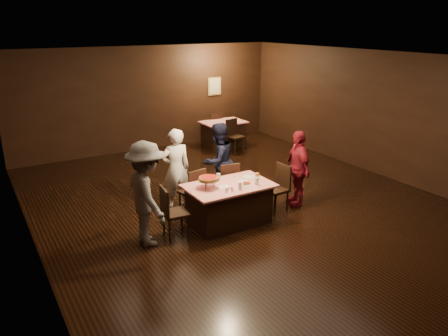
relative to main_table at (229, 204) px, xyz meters
The scene contains 23 objects.
room 1.98m from the main_table, 42.11° to the left, with size 10.00×10.04×3.02m.
main_table is the anchor object (origin of this frame).
back_table 5.37m from the main_table, 60.31° to the left, with size 1.30×0.90×0.77m, color #B20B15.
chair_far_left 0.85m from the main_table, 118.07° to the left, with size 0.42×0.42×0.95m, color black.
chair_far_right 0.85m from the main_table, 61.93° to the left, with size 0.42×0.42×0.95m, color black.
chair_end_left 1.10m from the main_table, behind, with size 0.42×0.42×0.95m, color black.
chair_end_right 1.10m from the main_table, ahead, with size 0.42×0.42×0.95m, color black.
chair_back_near 4.78m from the main_table, 56.14° to the left, with size 0.42×0.42×0.95m, color black.
chair_back_far 5.90m from the main_table, 63.19° to the left, with size 0.42×0.42×0.95m, color black.
diner_white_jacket 1.37m from the main_table, 114.20° to the left, with size 0.61×0.40×1.66m, color white.
diner_navy_hoodie 1.37m from the main_table, 68.72° to the left, with size 0.80×0.62×1.65m, color black.
diner_grey_knit 1.68m from the main_table, behind, with size 1.17×0.67×1.81m, color #5D5E63.
diner_red_shirt 1.74m from the main_table, ahead, with size 0.92×0.39×1.58m, color maroon.
pizza_stand 0.70m from the main_table, behind, with size 0.38×0.38×0.22m.
plate_with_slice 0.51m from the main_table, 35.75° to the right, with size 0.25×0.25×0.06m.
plate_empty 0.69m from the main_table, 15.26° to the left, with size 0.25×0.25×0.01m, color white.
glass_front_left 0.55m from the main_table, 80.54° to the right, with size 0.08×0.08×0.14m, color silver.
glass_front_right 0.69m from the main_table, 29.05° to the right, with size 0.08×0.08×0.14m, color silver.
glass_amber 0.75m from the main_table, ahead, with size 0.08×0.08×0.14m, color #BF7F26.
glass_back 0.55m from the main_table, 99.46° to the left, with size 0.08×0.08×0.14m, color silver.
condiments 0.55m from the main_table, 122.43° to the right, with size 0.17×0.10×0.09m.
napkin_center 0.49m from the main_table, ahead, with size 0.16×0.16×0.01m, color white.
napkin_left 0.42m from the main_table, 161.57° to the right, with size 0.16×0.16×0.01m, color white.
Camera 1 is at (-4.64, -7.05, 3.65)m, focal length 35.00 mm.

